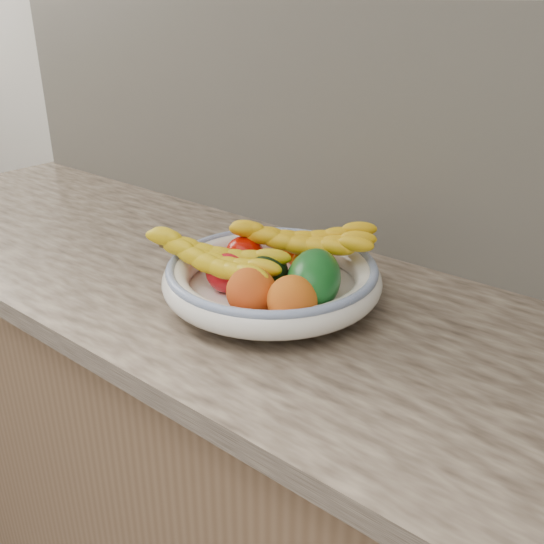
{
  "coord_description": "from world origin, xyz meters",
  "views": [
    {
      "loc": [
        0.62,
        0.9,
        1.41
      ],
      "look_at": [
        0.0,
        1.66,
        0.96
      ],
      "focal_mm": 40.0,
      "sensor_mm": 36.0,
      "label": 1
    }
  ],
  "objects_px": {
    "green_mango": "(314,279)",
    "banana_bunch_back": "(301,245)",
    "banana_bunch_front": "(212,262)",
    "fruit_bowl": "(272,278)"
  },
  "relations": [
    {
      "from": "banana_bunch_back",
      "to": "banana_bunch_front",
      "type": "relative_size",
      "value": 1.02
    },
    {
      "from": "green_mango",
      "to": "banana_bunch_front",
      "type": "height_order",
      "value": "green_mango"
    },
    {
      "from": "green_mango",
      "to": "banana_bunch_back",
      "type": "height_order",
      "value": "green_mango"
    },
    {
      "from": "green_mango",
      "to": "banana_bunch_front",
      "type": "relative_size",
      "value": 0.49
    },
    {
      "from": "banana_bunch_back",
      "to": "banana_bunch_front",
      "type": "xyz_separation_m",
      "value": [
        -0.08,
        -0.15,
        -0.01
      ]
    },
    {
      "from": "banana_bunch_back",
      "to": "fruit_bowl",
      "type": "bearing_deg",
      "value": -119.14
    },
    {
      "from": "fruit_bowl",
      "to": "banana_bunch_front",
      "type": "relative_size",
      "value": 1.39
    },
    {
      "from": "fruit_bowl",
      "to": "green_mango",
      "type": "height_order",
      "value": "green_mango"
    },
    {
      "from": "fruit_bowl",
      "to": "green_mango",
      "type": "distance_m",
      "value": 0.1
    },
    {
      "from": "green_mango",
      "to": "banana_bunch_back",
      "type": "relative_size",
      "value": 0.48
    }
  ]
}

